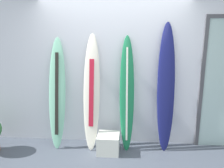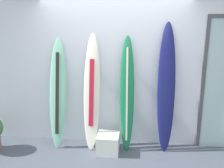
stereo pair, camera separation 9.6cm
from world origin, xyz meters
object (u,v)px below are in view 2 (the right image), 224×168
(surfboard_seafoam, at_px, (58,94))
(display_block_left, at_px, (108,143))
(surfboard_navy, at_px, (166,89))
(surfboard_emerald, at_px, (127,94))
(surfboard_ivory, at_px, (92,94))

(surfboard_seafoam, height_order, display_block_left, surfboard_seafoam)
(surfboard_navy, height_order, display_block_left, surfboard_navy)
(surfboard_seafoam, xyz_separation_m, surfboard_emerald, (1.19, -0.00, 0.03))
(surfboard_emerald, bearing_deg, surfboard_navy, 3.00)
(surfboard_ivory, bearing_deg, surfboard_emerald, 0.74)
(surfboard_ivory, distance_m, surfboard_navy, 1.24)
(surfboard_emerald, distance_m, surfboard_navy, 0.65)
(surfboard_seafoam, xyz_separation_m, surfboard_ivory, (0.60, -0.01, 0.03))
(surfboard_emerald, height_order, surfboard_navy, surfboard_navy)
(surfboard_emerald, bearing_deg, surfboard_seafoam, 179.97)
(surfboard_navy, bearing_deg, surfboard_seafoam, -178.97)
(surfboard_navy, bearing_deg, display_block_left, -166.86)
(surfboard_seafoam, distance_m, display_block_left, 1.20)
(surfboard_seafoam, distance_m, surfboard_ivory, 0.60)
(surfboard_ivory, distance_m, display_block_left, 0.88)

